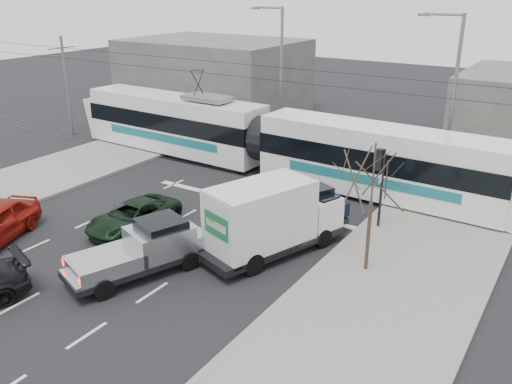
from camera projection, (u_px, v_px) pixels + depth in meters
The scene contains 14 objects.
ground at pixel (171, 249), 22.63m from camera, with size 120.00×120.00×0.00m, color black.
sidewalk_right at pixel (377, 313), 18.09m from camera, with size 6.00×60.00×0.15m, color gray.
rails at pixel (288, 180), 30.49m from camera, with size 60.00×1.60×0.03m, color #33302D.
building_left at pixel (214, 76), 45.86m from camera, with size 14.00×10.00×6.00m, color slate.
bare_tree at pixel (373, 179), 19.42m from camera, with size 2.40×2.40×5.00m.
traffic_signal at pixel (380, 171), 23.51m from camera, with size 0.44×0.44×3.60m.
street_lamp_near at pixel (451, 91), 28.14m from camera, with size 2.38×0.25×9.00m.
street_lamp_far at pixel (279, 69), 35.47m from camera, with size 2.38×0.25×9.00m.
catenary at pixel (290, 112), 29.09m from camera, with size 60.00×0.20×7.00m.
tram at pixel (264, 140), 31.12m from camera, with size 26.94×3.64×5.48m.
silver_pickup at pixel (146, 248), 20.49m from camera, with size 3.62×5.75×1.98m.
box_truck at pixel (271, 219), 21.70m from camera, with size 4.04×6.56×3.10m.
navy_pickup at pixel (294, 214), 23.27m from camera, with size 3.95×5.63×2.24m.
green_car at pixel (134, 216), 24.20m from camera, with size 2.11×4.57×1.27m, color black.
Camera 1 is at (13.86, -15.18, 10.37)m, focal length 38.00 mm.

